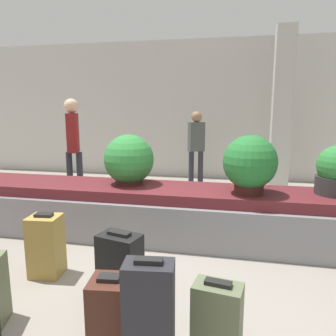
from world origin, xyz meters
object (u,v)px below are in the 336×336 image
object	(u,v)px
suitcase_4	(46,246)
potted_plant_1	(250,164)
suitcase_0	(110,312)
potted_plant_0	(129,161)
traveler_0	(73,139)
traveler_1	(196,143)
suitcase_1	(149,320)
suitcase_7	(120,266)
suitcase_3	(217,316)
pillar	(282,111)

from	to	relation	value
suitcase_4	potted_plant_1	bearing A→B (deg)	23.70
suitcase_0	potted_plant_0	xyz separation A→B (m)	(-0.56, 2.13, 0.72)
suitcase_4	traveler_0	bearing A→B (deg)	105.76
traveler_0	potted_plant_0	bearing A→B (deg)	-151.09
traveler_0	traveler_1	bearing A→B (deg)	-74.49
traveler_1	traveler_0	bearing A→B (deg)	7.30
suitcase_1	potted_plant_1	world-z (taller)	potted_plant_1
suitcase_7	traveler_1	size ratio (longest dim) A/B	0.39
potted_plant_0	potted_plant_1	xyz separation A→B (m)	(1.54, -0.19, 0.04)
suitcase_0	suitcase_3	bearing A→B (deg)	2.75
suitcase_0	suitcase_7	bearing A→B (deg)	96.34
suitcase_3	traveler_1	size ratio (longest dim) A/B	0.32
suitcase_3	potted_plant_0	size ratio (longest dim) A/B	0.77
pillar	suitcase_3	distance (m)	5.10
suitcase_7	potted_plant_0	xyz separation A→B (m)	(-0.43, 1.56, 0.68)
suitcase_0	potted_plant_1	bearing A→B (deg)	56.17
potted_plant_0	suitcase_1	bearing A→B (deg)	-68.86
suitcase_1	traveler_0	xyz separation A→B (m)	(-2.38, 3.63, 0.72)
potted_plant_0	traveler_1	distance (m)	2.80
suitcase_3	potted_plant_1	size ratio (longest dim) A/B	0.73
suitcase_4	suitcase_7	xyz separation A→B (m)	(0.86, -0.23, -0.01)
suitcase_1	potted_plant_0	bearing A→B (deg)	104.33
pillar	suitcase_1	xyz separation A→B (m)	(-1.33, -5.15, -1.22)
potted_plant_1	potted_plant_0	bearing A→B (deg)	172.83
pillar	suitcase_7	size ratio (longest dim) A/B	5.20
suitcase_4	traveler_1	distance (m)	4.23
pillar	suitcase_3	size ratio (longest dim) A/B	6.31
potted_plant_0	traveler_0	distance (m)	1.98
suitcase_1	suitcase_7	size ratio (longest dim) A/B	1.28
potted_plant_1	traveler_0	world-z (taller)	traveler_0
traveler_0	traveler_1	world-z (taller)	traveler_0
pillar	suitcase_0	xyz separation A→B (m)	(-1.67, -4.95, -1.35)
suitcase_3	suitcase_7	xyz separation A→B (m)	(-0.87, 0.45, 0.05)
pillar	traveler_1	bearing A→B (deg)	-177.43
suitcase_3	potted_plant_0	bearing A→B (deg)	132.24
suitcase_0	traveler_0	xyz separation A→B (m)	(-2.05, 3.43, 0.85)
suitcase_7	potted_plant_1	world-z (taller)	potted_plant_1
suitcase_3	suitcase_4	size ratio (longest dim) A/B	0.79
traveler_0	suitcase_3	bearing A→B (deg)	-159.77
pillar	suitcase_4	size ratio (longest dim) A/B	4.97
pillar	traveler_0	bearing A→B (deg)	-157.75
pillar	suitcase_3	bearing A→B (deg)	-100.97
suitcase_3	suitcase_7	size ratio (longest dim) A/B	0.82
suitcase_7	potted_plant_1	xyz separation A→B (m)	(1.12, 1.36, 0.72)
suitcase_3	traveler_0	world-z (taller)	traveler_0
potted_plant_0	suitcase_0	bearing A→B (deg)	-75.19
pillar	traveler_0	distance (m)	4.04
pillar	traveler_0	size ratio (longest dim) A/B	1.76
potted_plant_1	suitcase_0	bearing A→B (deg)	-116.86
suitcase_0	suitcase_3	distance (m)	0.74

